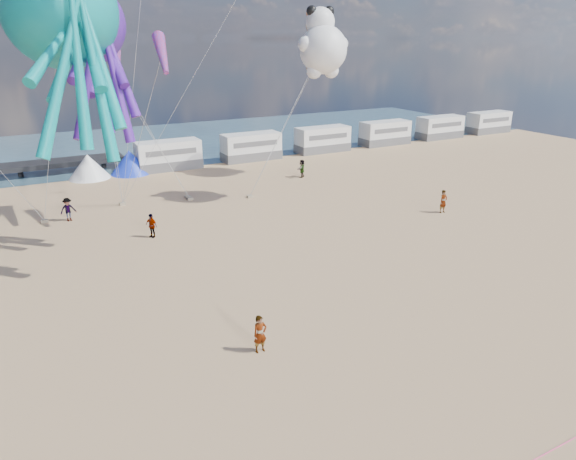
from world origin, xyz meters
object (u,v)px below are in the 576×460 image
(beachgoer_4, at_px, (302,168))
(motorhome_3, at_px, (385,133))
(beachgoer_2, at_px, (68,209))
(motorhome_2, at_px, (323,139))
(motorhome_5, at_px, (489,122))
(sandbag_c, at_px, (250,197))
(windsock_mid, at_px, (115,69))
(sandbag_d, at_px, (188,197))
(sandbag_a, at_px, (45,221))
(sandbag_b, at_px, (190,199))
(standing_person, at_px, (260,334))
(kite_teddy_orange, at_px, (322,49))
(kite_panda, at_px, (323,50))
(motorhome_0, at_px, (168,155))
(motorhome_1, at_px, (251,147))
(tent_blue, at_px, (130,162))
(beachgoer_5, at_px, (443,201))
(kite_octopus_purple, at_px, (82,23))
(sandbag_e, at_px, (123,204))
(kite_octopus_teal, at_px, (59,11))
(tent_white, at_px, (89,166))
(windsock_right, at_px, (162,54))
(motorhome_4, at_px, (440,127))
(beachgoer_3, at_px, (151,225))

(beachgoer_4, bearing_deg, motorhome_3, 167.26)
(beachgoer_2, bearing_deg, motorhome_2, 12.77)
(motorhome_3, distance_m, motorhome_5, 19.00)
(beachgoer_2, bearing_deg, motorhome_3, 7.77)
(sandbag_c, xyz_separation_m, windsock_mid, (-10.32, -1.04, 10.86))
(beachgoer_4, bearing_deg, sandbag_d, -33.24)
(sandbag_a, distance_m, sandbag_b, 11.45)
(motorhome_3, distance_m, standing_person, 49.19)
(sandbag_b, relative_size, kite_teddy_orange, 0.07)
(kite_panda, bearing_deg, sandbag_c, 143.42)
(motorhome_5, height_order, kite_teddy_orange, kite_teddy_orange)
(standing_person, height_order, kite_teddy_orange, kite_teddy_orange)
(motorhome_0, bearing_deg, motorhome_1, 0.00)
(motorhome_0, height_order, tent_blue, motorhome_0)
(beachgoer_5, relative_size, kite_octopus_purple, 0.15)
(motorhome_2, relative_size, sandbag_d, 13.20)
(beachgoer_2, bearing_deg, sandbag_b, -4.76)
(sandbag_e, bearing_deg, sandbag_d, -7.41)
(tent_blue, distance_m, beachgoer_5, 30.99)
(kite_octopus_teal, relative_size, kite_teddy_orange, 1.91)
(beachgoer_4, distance_m, kite_panda, 13.84)
(motorhome_5, bearing_deg, windsock_mid, -165.03)
(kite_panda, bearing_deg, kite_octopus_teal, -179.88)
(motorhome_3, xyz_separation_m, tent_white, (-36.50, 0.00, -0.30))
(kite_teddy_orange, bearing_deg, motorhome_5, 31.72)
(kite_octopus_purple, height_order, kite_panda, kite_octopus_purple)
(kite_octopus_purple, bearing_deg, beachgoer_5, -20.34)
(kite_teddy_orange, bearing_deg, motorhome_0, 159.17)
(sandbag_e, bearing_deg, beachgoer_5, -32.46)
(beachgoer_2, bearing_deg, windsock_right, -41.49)
(beachgoer_4, relative_size, kite_panda, 0.28)
(tent_blue, xyz_separation_m, sandbag_e, (-2.95, -10.48, -1.09))
(kite_teddy_orange, bearing_deg, motorhome_4, 37.06)
(tent_white, bearing_deg, beachgoer_2, -104.77)
(motorhome_1, xyz_separation_m, motorhome_5, (38.00, 0.00, 0.00))
(motorhome_1, relative_size, sandbag_b, 13.20)
(tent_white, xyz_separation_m, windsock_right, (3.64, -16.87, 10.80))
(windsock_right, bearing_deg, sandbag_b, 72.09)
(standing_person, bearing_deg, beachgoer_3, 89.75)
(tent_blue, bearing_deg, motorhome_2, 0.00)
(motorhome_5, height_order, kite_panda, kite_panda)
(sandbag_e, bearing_deg, tent_white, 95.70)
(tent_white, xyz_separation_m, tent_blue, (4.00, 0.00, 0.00))
(standing_person, relative_size, kite_octopus_teal, 0.13)
(beachgoer_5, bearing_deg, sandbag_e, 145.70)
(tent_white, relative_size, beachgoer_2, 2.22)
(motorhome_4, bearing_deg, beachgoer_5, -133.20)
(tent_white, relative_size, tent_blue, 1.00)
(sandbag_a, xyz_separation_m, kite_octopus_purple, (4.28, -1.68, 13.80))
(motorhome_1, xyz_separation_m, kite_teddy_orange, (3.15, -9.59, 10.56))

